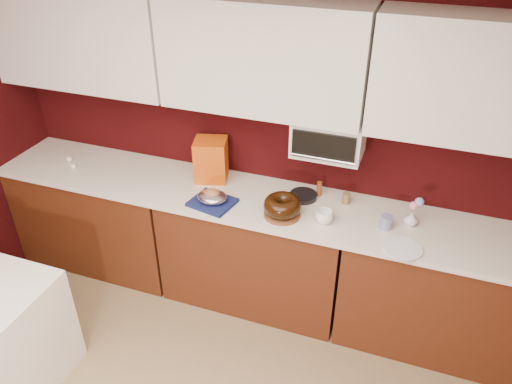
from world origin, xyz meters
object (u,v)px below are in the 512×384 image
object	(u,v)px
pandoro_box	(211,160)
blue_jar	(386,222)
bundt_cake	(282,205)
coffee_mug	(324,216)
foil_ham_nest	(212,197)
flower_vase	(411,218)
toaster_oven	(329,136)

from	to	relation	value
pandoro_box	blue_jar	size ratio (longest dim) A/B	3.39
bundt_cake	coffee_mug	bearing A→B (deg)	3.32
bundt_cake	foil_ham_nest	world-z (taller)	bundt_cake
blue_jar	flower_vase	world-z (taller)	flower_vase
foil_ham_nest	coffee_mug	xyz separation A→B (m)	(0.77, 0.04, -0.00)
pandoro_box	blue_jar	bearing A→B (deg)	-24.01
foil_ham_nest	blue_jar	bearing A→B (deg)	5.67
pandoro_box	flower_vase	distance (m)	1.44
foil_ham_nest	blue_jar	size ratio (longest dim) A/B	2.25
coffee_mug	bundt_cake	bearing A→B (deg)	-176.68
foil_ham_nest	blue_jar	xyz separation A→B (m)	(1.15, 0.11, -0.01)
toaster_oven	flower_vase	xyz separation A→B (m)	(0.59, -0.12, -0.42)
bundt_cake	pandoro_box	world-z (taller)	pandoro_box
blue_jar	flower_vase	distance (m)	0.17
coffee_mug	pandoro_box	bearing A→B (deg)	163.39
bundt_cake	flower_vase	xyz separation A→B (m)	(0.80, 0.18, -0.03)
foil_ham_nest	flower_vase	bearing A→B (deg)	8.90
blue_jar	foil_ham_nest	bearing A→B (deg)	-174.33
foil_ham_nest	coffee_mug	world-z (taller)	coffee_mug
toaster_oven	foil_ham_nest	distance (m)	0.88
toaster_oven	flower_vase	distance (m)	0.74
bundt_cake	foil_ham_nest	size ratio (longest dim) A/B	1.20
bundt_cake	coffee_mug	xyz separation A→B (m)	(0.28, 0.02, -0.03)
bundt_cake	coffee_mug	distance (m)	0.28
foil_ham_nest	coffee_mug	bearing A→B (deg)	3.10
toaster_oven	bundt_cake	distance (m)	0.54
blue_jar	toaster_oven	bearing A→B (deg)	154.70
flower_vase	pandoro_box	bearing A→B (deg)	175.61
toaster_oven	blue_jar	world-z (taller)	toaster_oven
pandoro_box	coffee_mug	distance (m)	0.95
foil_ham_nest	coffee_mug	size ratio (longest dim) A/B	1.90
coffee_mug	blue_jar	distance (m)	0.39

